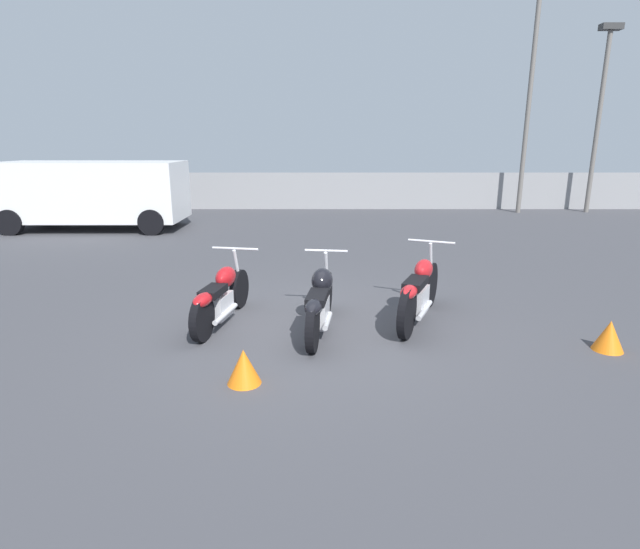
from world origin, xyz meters
TOP-DOWN VIEW (x-y plane):
  - ground_plane at (0.00, 0.00)m, footprint 60.00×60.00m
  - fence_back at (0.00, 12.70)m, footprint 40.00×0.04m
  - light_pole_left at (7.16, 11.74)m, footprint 0.70×0.35m
  - light_pole_right at (9.68, 11.86)m, footprint 0.70×0.35m
  - motorcycle_slot_0 at (-1.36, 0.30)m, footprint 0.72×1.94m
  - motorcycle_slot_1 at (0.00, 0.01)m, footprint 0.61×2.05m
  - motorcycle_slot_2 at (1.38, 0.39)m, footprint 1.05×1.99m
  - parked_van at (-6.51, 8.18)m, footprint 5.04×2.20m
  - traffic_cone_near at (-0.79, -1.48)m, footprint 0.36×0.36m
  - traffic_cone_far at (3.49, -0.62)m, footprint 0.36×0.36m

SIDE VIEW (x-z plane):
  - ground_plane at x=0.00m, z-range 0.00..0.00m
  - traffic_cone_near at x=-0.79m, z-range 0.00..0.38m
  - traffic_cone_far at x=3.49m, z-range 0.00..0.38m
  - motorcycle_slot_0 at x=-1.36m, z-range -0.08..0.87m
  - motorcycle_slot_1 at x=0.00m, z-range -0.07..0.90m
  - motorcycle_slot_2 at x=1.38m, z-range -0.09..0.96m
  - fence_back at x=0.00m, z-range 0.00..1.36m
  - parked_van at x=-6.51m, z-range 0.12..2.05m
  - light_pole_right at x=9.68m, z-range 0.65..6.92m
  - light_pole_left at x=7.16m, z-range 0.70..9.38m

